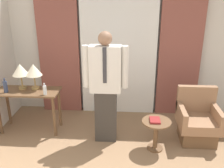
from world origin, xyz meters
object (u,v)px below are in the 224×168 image
Objects in this scene: table_lamp_left at (20,70)px; side_table at (156,130)px; desk at (28,98)px; bottle_near_edge at (45,90)px; bottle_by_lamp at (5,87)px; book at (155,120)px; table_lamp_right at (34,71)px; armchair at (197,122)px; person at (106,85)px.

side_table is at bearing -13.18° from table_lamp_left.
bottle_near_edge is (0.35, -0.15, 0.22)m from desk.
bottle_by_lamp is 1.23× the size of book.
table_lamp_right reaches higher than bottle_near_edge.
table_lamp_right is at bearing 22.06° from bottle_by_lamp.
bottle_near_edge is 0.23× the size of armchair.
table_lamp_right is at bearing 166.36° from person.
table_lamp_left is 1.00× the size of table_lamp_right.
armchair is (2.96, -0.20, -0.76)m from table_lamp_left.
bottle_near_edge is at bearing -25.86° from table_lamp_left.
table_lamp_right is (0.23, 0.00, 0.00)m from table_lamp_left.
table_lamp_right is (0.11, 0.08, 0.47)m from desk.
person is at bearing -11.58° from table_lamp_left.
bottle_near_edge reaches higher than book.
table_lamp_left is at bearing 166.57° from book.
side_table is 0.17m from book.
bottle_near_edge reaches higher than desk.
book is (2.11, -0.45, -0.10)m from desk.
bottle_by_lamp is (-0.32, -0.10, 0.24)m from desk.
person is at bearing -4.20° from bottle_by_lamp.
table_lamp_right reaches higher than desk.
person is at bearing 163.92° from side_table.
desk is at bearing 157.12° from bottle_near_edge.
desk is 5.46× the size of bottle_near_edge.
bottle_by_lamp is 0.14× the size of person.
book is at bearing -171.62° from side_table.
table_lamp_left is at bearing 180.00° from table_lamp_right.
desk is at bearing 167.87° from book.
side_table is (2.25, -0.53, -0.74)m from table_lamp_left.
armchair is (3.17, -0.02, -0.54)m from bottle_by_lamp.
desk is at bearing 17.12° from bottle_by_lamp.
bottle_near_edge is 0.79× the size of bottle_by_lamp.
side_table is 2.46× the size of book.
armchair is at bearing 3.97° from person.
armchair is at bearing -3.79° from table_lamp_left.
bottle_by_lamp is 0.29× the size of armchair.
side_table is (-0.71, -0.33, 0.02)m from armchair.
side_table is (0.79, -0.23, -0.64)m from person.
person is (1.46, -0.30, -0.11)m from table_lamp_left.
person is 1.04m from side_table.
table_lamp_right is at bearing 165.10° from book.
table_lamp_right reaches higher than side_table.
bottle_by_lamp is at bearing -162.88° from desk.
bottle_near_edge is at bearing 170.17° from book.
table_lamp_left is at bearing 145.78° from desk.
table_lamp_left is at bearing 176.21° from armchair.
book is at bearing -9.83° from bottle_near_edge.
bottle_by_lamp is at bearing 171.89° from side_table.
book is (2.23, -0.53, -0.57)m from table_lamp_left.
bottle_by_lamp is 3.21m from armchair.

